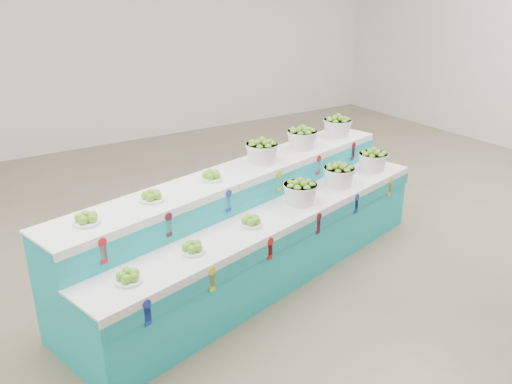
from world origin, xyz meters
TOP-DOWN VIEW (x-y plane):
  - ground at (0.00, 0.00)m, footprint 10.00×10.00m
  - back_wall at (0.00, 5.00)m, footprint 10.00×0.00m
  - display_stand at (-0.91, -0.10)m, footprint 4.21×1.99m
  - plate_lower_left at (-2.42, -0.73)m, footprint 0.25×0.25m
  - plate_lower_mid at (-1.83, -0.59)m, footprint 0.25×0.25m
  - plate_lower_right at (-1.17, -0.42)m, footprint 0.25×0.25m
  - basket_lower_left at (-0.51, -0.26)m, footprint 0.40×0.40m
  - basket_lower_mid at (0.12, -0.10)m, footprint 0.40×0.40m
  - basket_lower_right at (0.76, 0.05)m, footprint 0.40×0.40m
  - plate_upper_left at (-2.54, -0.24)m, footprint 0.25×0.25m
  - plate_upper_mid at (-1.95, -0.10)m, footprint 0.25×0.25m
  - plate_upper_right at (-1.29, 0.07)m, footprint 0.25×0.25m
  - basket_upper_left at (-0.63, 0.23)m, footprint 0.40×0.40m
  - basket_upper_mid at (-0.00, 0.39)m, footprint 0.40×0.40m
  - basket_upper_right at (0.64, 0.54)m, footprint 0.40×0.40m

SIDE VIEW (x-z plane):
  - ground at x=0.00m, z-range 0.00..0.00m
  - display_stand at x=-0.91m, z-range 0.00..1.02m
  - plate_lower_left at x=-2.42m, z-range 0.72..0.82m
  - plate_lower_mid at x=-1.83m, z-range 0.72..0.82m
  - plate_lower_right at x=-1.17m, z-range 0.72..0.82m
  - basket_lower_left at x=-0.51m, z-range 0.72..0.96m
  - basket_lower_mid at x=0.12m, z-range 0.72..0.96m
  - basket_lower_right at x=0.76m, z-range 0.72..0.96m
  - plate_upper_left at x=-2.54m, z-range 1.02..1.12m
  - plate_upper_mid at x=-1.95m, z-range 1.02..1.12m
  - plate_upper_right at x=-1.29m, z-range 1.02..1.12m
  - basket_upper_left at x=-0.63m, z-range 1.02..1.26m
  - basket_upper_mid at x=0.00m, z-range 1.02..1.26m
  - basket_upper_right at x=0.64m, z-range 1.02..1.26m
  - back_wall at x=0.00m, z-range -3.00..7.00m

